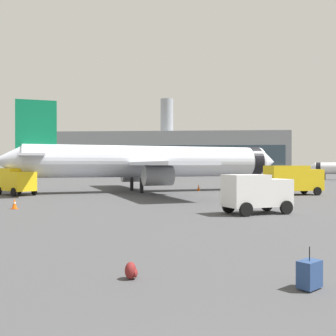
# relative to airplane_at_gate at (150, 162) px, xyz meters

# --- Properties ---
(airplane_at_gate) EXTENTS (34.15, 31.34, 10.50)m
(airplane_at_gate) POSITION_rel_airplane_at_gate_xyz_m (0.00, 0.00, 0.00)
(airplane_at_gate) COLOR silver
(airplane_at_gate) RESTS_ON ground
(service_truck) EXTENTS (5.12, 4.72, 2.90)m
(service_truck) POSITION_rel_airplane_at_gate_xyz_m (-13.83, -6.68, -2.05)
(service_truck) COLOR yellow
(service_truck) RESTS_ON ground
(fuel_truck) EXTENTS (6.45, 4.15, 3.20)m
(fuel_truck) POSITION_rel_airplane_at_gate_xyz_m (16.05, -4.39, -1.88)
(fuel_truck) COLOR yellow
(fuel_truck) RESTS_ON ground
(cargo_van) EXTENTS (4.83, 3.84, 2.60)m
(cargo_van) POSITION_rel_airplane_at_gate_xyz_m (9.56, -21.62, -2.21)
(cargo_van) COLOR white
(cargo_van) RESTS_ON ground
(safety_cone_near) EXTENTS (0.44, 0.44, 0.78)m
(safety_cone_near) POSITION_rel_airplane_at_gate_xyz_m (-7.73, -19.98, -3.27)
(safety_cone_near) COLOR #F2590C
(safety_cone_near) RESTS_ON ground
(safety_cone_mid) EXTENTS (0.44, 0.44, 0.83)m
(safety_cone_mid) POSITION_rel_airplane_at_gate_xyz_m (5.89, 2.15, -3.25)
(safety_cone_mid) COLOR #F2590C
(safety_cone_mid) RESTS_ON ground
(rolling_suitcase) EXTENTS (0.74, 0.73, 1.10)m
(rolling_suitcase) POSITION_rel_airplane_at_gate_xyz_m (8.51, -37.68, -3.27)
(rolling_suitcase) COLOR navy
(rolling_suitcase) RESTS_ON ground
(traveller_backpack) EXTENTS (0.36, 0.40, 0.48)m
(traveller_backpack) POSITION_rel_airplane_at_gate_xyz_m (3.78, -37.11, -3.42)
(traveller_backpack) COLOR maroon
(traveller_backpack) RESTS_ON ground
(terminal_building) EXTENTS (76.36, 21.38, 26.42)m
(terminal_building) POSITION_rel_airplane_at_gate_xyz_m (-2.62, 89.46, 3.68)
(terminal_building) COLOR gray
(terminal_building) RESTS_ON ground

